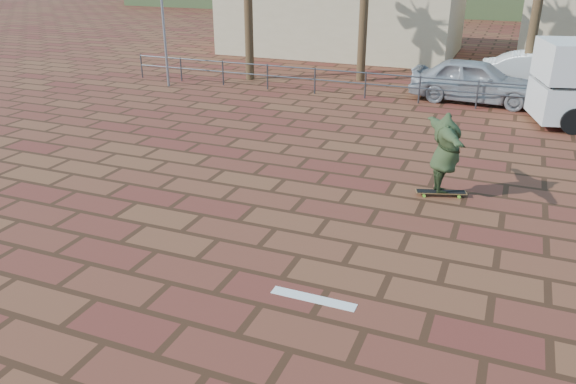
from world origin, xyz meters
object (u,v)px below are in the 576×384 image
Objects in this scene: longboard at (441,192)px; skateboarder at (446,153)px; car_silver at (475,81)px; car_white at (542,73)px.

skateboarder is at bearing -122.06° from longboard.
skateboarder reaches higher than car_silver.
car_white is (2.26, 2.64, -0.03)m from car_silver.
car_white is at bearing -36.84° from car_silver.
skateboarder is at bearing -175.23° from car_silver.
car_silver is (-0.17, 9.26, -0.24)m from skateboarder.
longboard is at bearing -38.44° from skateboarder.
car_white is at bearing 62.02° from longboard.
car_white is (2.09, 11.90, -0.28)m from skateboarder.
longboard is 0.51× the size of skateboarder.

